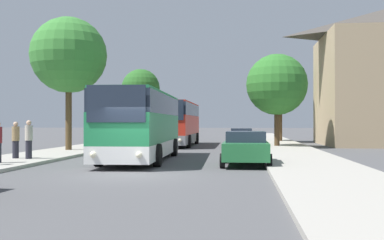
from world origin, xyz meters
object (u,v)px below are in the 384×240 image
at_px(parked_car_right_near, 246,148).
at_px(tree_right_near, 280,90).
at_px(bus_front, 141,125).
at_px(tree_right_mid, 277,85).
at_px(bus_middle, 178,123).
at_px(pedestrian_waiting_near, 16,140).
at_px(tree_left_near, 141,88).
at_px(parked_car_right_far, 241,137).
at_px(tree_left_far, 69,55).
at_px(pedestrian_walking_back, 29,139).

bearing_deg(parked_car_right_near, tree_right_near, -97.80).
bearing_deg(bus_front, tree_right_mid, 56.71).
distance_m(bus_middle, pedestrian_waiting_near, 16.66).
bearing_deg(tree_left_near, parked_car_right_far, -45.85).
bearing_deg(tree_right_near, bus_front, -111.55).
relative_size(bus_middle, pedestrian_waiting_near, 5.98).
relative_size(parked_car_right_near, tree_left_near, 0.53).
distance_m(bus_front, tree_right_mid, 14.98).
distance_m(parked_car_right_far, tree_right_mid, 4.97).
bearing_deg(pedestrian_waiting_near, tree_left_near, 171.23).
bearing_deg(bus_front, parked_car_right_near, -23.97).
relative_size(parked_car_right_far, tree_right_mid, 0.59).
height_order(parked_car_right_far, tree_left_far, tree_left_far).
bearing_deg(tree_right_near, tree_right_mid, -96.20).
distance_m(parked_car_right_near, pedestrian_walking_back, 10.47).
bearing_deg(parked_car_right_near, bus_front, -21.57).
bearing_deg(bus_middle, pedestrian_walking_back, -107.92).
bearing_deg(parked_car_right_near, tree_left_far, -34.80).
bearing_deg(pedestrian_walking_back, parked_car_right_near, 83.33).
distance_m(pedestrian_walking_back, tree_right_near, 27.39).
bearing_deg(tree_right_mid, bus_front, -121.36).
bearing_deg(tree_right_mid, parked_car_right_near, -99.58).
bearing_deg(parked_car_right_far, tree_left_far, 33.03).
height_order(pedestrian_waiting_near, tree_right_near, tree_right_near).
distance_m(bus_front, bus_middle, 14.53).
bearing_deg(pedestrian_walking_back, tree_right_near, 146.70).
relative_size(tree_left_near, tree_right_mid, 1.07).
height_order(parked_car_right_far, pedestrian_waiting_near, pedestrian_waiting_near).
distance_m(parked_car_right_far, pedestrian_walking_back, 18.09).
height_order(pedestrian_walking_back, tree_right_mid, tree_right_mid).
xyz_separation_m(bus_middle, parked_car_right_near, (5.42, -16.62, -1.09)).
distance_m(tree_left_near, tree_right_mid, 17.92).
height_order(bus_middle, tree_left_near, tree_left_near).
relative_size(parked_car_right_near, tree_left_far, 0.46).
distance_m(parked_car_right_near, pedestrian_waiting_near, 11.29).
relative_size(parked_car_right_far, pedestrian_walking_back, 2.21).
relative_size(parked_car_right_near, pedestrian_waiting_near, 2.19).
distance_m(bus_middle, parked_car_right_far, 5.38).
xyz_separation_m(bus_front, tree_right_near, (8.66, 21.94, 3.26)).
distance_m(bus_front, parked_car_right_near, 5.67).
bearing_deg(tree_left_near, parked_car_right_near, -67.89).
bearing_deg(bus_middle, parked_car_right_near, -72.29).
xyz_separation_m(tree_left_far, tree_right_near, (14.80, 16.03, -1.19)).
distance_m(parked_car_right_near, parked_car_right_far, 15.72).
xyz_separation_m(pedestrian_walking_back, tree_left_far, (-0.88, 7.22, 5.15)).
xyz_separation_m(pedestrian_waiting_near, tree_left_far, (-0.07, 6.96, 5.19)).
distance_m(parked_car_right_near, tree_left_far, 14.89).
distance_m(parked_car_right_far, tree_right_near, 10.07).
distance_m(tree_left_near, tree_left_far, 18.65).
bearing_deg(tree_left_near, bus_middle, -61.62).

